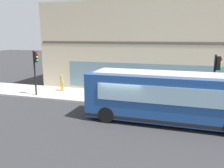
# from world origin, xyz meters

# --- Properties ---
(ground) EXTENTS (120.00, 120.00, 0.00)m
(ground) POSITION_xyz_m (0.00, 0.00, 0.00)
(ground) COLOR #2D2D30
(sidewalk_curb) EXTENTS (4.13, 40.00, 0.15)m
(sidewalk_curb) POSITION_xyz_m (4.66, 0.00, 0.07)
(sidewalk_curb) COLOR #B2ADA3
(sidewalk_curb) RESTS_ON ground
(building_corner) EXTENTS (7.31, 20.41, 8.38)m
(building_corner) POSITION_xyz_m (10.35, 0.00, 4.18)
(building_corner) COLOR beige
(building_corner) RESTS_ON ground
(city_bus_nearside) EXTENTS (2.67, 10.06, 3.07)m
(city_bus_nearside) POSITION_xyz_m (0.36, -2.72, 1.55)
(city_bus_nearside) COLOR #1E478C
(city_bus_nearside) RESTS_ON ground
(traffic_light_near_corner) EXTENTS (0.32, 0.49, 3.85)m
(traffic_light_near_corner) POSITION_xyz_m (3.06, -5.60, 2.83)
(traffic_light_near_corner) COLOR black
(traffic_light_near_corner) RESTS_ON sidewalk_curb
(traffic_light_down_block) EXTENTS (0.32, 0.49, 3.87)m
(traffic_light_down_block) POSITION_xyz_m (3.24, 8.55, 2.85)
(traffic_light_down_block) COLOR black
(traffic_light_down_block) RESTS_ON sidewalk_curb
(fire_hydrant) EXTENTS (0.35, 0.35, 0.74)m
(fire_hydrant) POSITION_xyz_m (4.44, 0.17, 0.51)
(fire_hydrant) COLOR red
(fire_hydrant) RESTS_ON sidewalk_curb
(pedestrian_by_light_pole) EXTENTS (0.32, 0.32, 1.55)m
(pedestrian_by_light_pole) POSITION_xyz_m (5.28, 7.27, 1.03)
(pedestrian_by_light_pole) COLOR gold
(pedestrian_by_light_pole) RESTS_ON sidewalk_curb
(newspaper_vending_box) EXTENTS (0.44, 0.42, 0.90)m
(newspaper_vending_box) POSITION_xyz_m (4.73, 1.13, 0.60)
(newspaper_vending_box) COLOR #197233
(newspaper_vending_box) RESTS_ON sidewalk_curb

